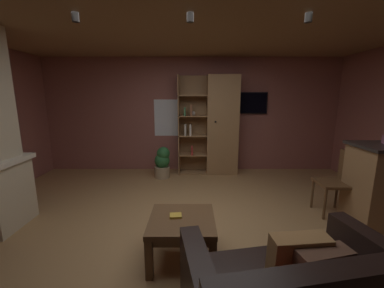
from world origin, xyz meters
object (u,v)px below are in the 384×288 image
potted_floor_plant (162,162)px  coffee_table (182,226)px  bookshelf_cabinet (218,126)px  wall_mounted_tv (248,103)px  table_book_0 (176,216)px  dining_chair (339,179)px

potted_floor_plant → coffee_table: bearing=-78.7°
bookshelf_cabinet → wall_mounted_tv: bookshelf_cabinet is taller
table_book_0 → coffee_table: bearing=-26.8°
potted_floor_plant → wall_mounted_tv: 2.28m
bookshelf_cabinet → coffee_table: 3.05m
dining_chair → potted_floor_plant: dining_chair is taller
dining_chair → potted_floor_plant: 3.14m
table_book_0 → dining_chair: size_ratio=0.13×
wall_mounted_tv → bookshelf_cabinet: bearing=-162.7°
coffee_table → bookshelf_cabinet: bearing=77.0°
dining_chair → wall_mounted_tv: size_ratio=1.11×
bookshelf_cabinet → dining_chair: (1.53, -1.91, -0.52)m
bookshelf_cabinet → table_book_0: 3.02m
dining_chair → coffee_table: bearing=-155.8°
table_book_0 → potted_floor_plant: bearing=100.1°
table_book_0 → potted_floor_plant: potted_floor_plant is taller
coffee_table → wall_mounted_tv: wall_mounted_tv is taller
coffee_table → dining_chair: size_ratio=0.72×
bookshelf_cabinet → table_book_0: (-0.74, -2.87, -0.58)m
table_book_0 → potted_floor_plant: size_ratio=0.19×
table_book_0 → potted_floor_plant: 2.57m
coffee_table → wall_mounted_tv: size_ratio=0.80×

